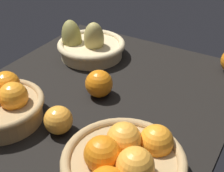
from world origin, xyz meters
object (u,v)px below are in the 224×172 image
Objects in this scene: basket_far_right at (124,162)px; basket_near_right at (0,105)px; basket_near_left_pears at (89,46)px; loose_orange_front_gap at (59,120)px; loose_orange_side_gap at (100,84)px.

basket_far_right is 1.17× the size of basket_near_right.
basket_near_left_pears is at bearing -138.48° from basket_far_right.
loose_orange_front_gap is at bearing 23.91° from basket_near_left_pears.
loose_orange_side_gap is (18.82, 16.41, -0.06)cm from basket_near_left_pears.
basket_near_right is 27.11cm from loose_orange_side_gap.
basket_near_left_pears is 55.33cm from basket_far_right.
basket_near_left_pears reaches higher than basket_far_right.
basket_far_right is at bearing 77.63° from loose_orange_front_gap.
basket_near_right is at bearing -90.94° from basket_far_right.
basket_near_right reaches higher than loose_orange_front_gap.
basket_far_right is 30.37cm from loose_orange_side_gap.
basket_near_right is (40.83, 0.59, 0.60)cm from basket_near_left_pears.
loose_orange_front_gap is at bearing -102.37° from basket_far_right.
basket_far_right reaches higher than loose_orange_side_gap.
basket_near_right is 2.78× the size of loose_orange_side_gap.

